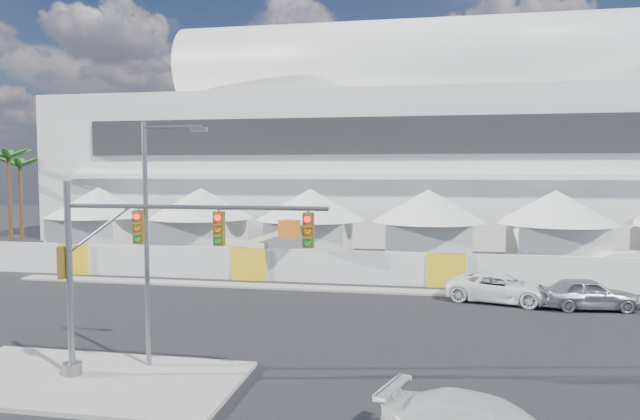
% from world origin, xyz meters
% --- Properties ---
extents(ground, '(160.00, 160.00, 0.00)m').
position_xyz_m(ground, '(0.00, 0.00, 0.00)').
color(ground, black).
rests_on(ground, ground).
extents(median_island, '(10.00, 5.00, 0.15)m').
position_xyz_m(median_island, '(-6.00, -3.00, 0.07)').
color(median_island, gray).
rests_on(median_island, ground).
extents(stadium, '(80.00, 24.80, 21.98)m').
position_xyz_m(stadium, '(8.71, 41.50, 9.45)').
color(stadium, silver).
rests_on(stadium, ground).
extents(tent_row, '(53.40, 8.40, 5.40)m').
position_xyz_m(tent_row, '(0.50, 24.00, 3.15)').
color(tent_row, silver).
rests_on(tent_row, ground).
extents(hoarding_fence, '(70.00, 0.25, 2.00)m').
position_xyz_m(hoarding_fence, '(6.00, 14.50, 1.00)').
color(hoarding_fence, silver).
rests_on(hoarding_fence, ground).
extents(palm_cluster, '(10.60, 10.60, 8.55)m').
position_xyz_m(palm_cluster, '(-33.46, 29.50, 6.88)').
color(palm_cluster, '#47331E').
rests_on(palm_cluster, ground).
extents(sedan_silver, '(2.36, 4.77, 1.56)m').
position_xyz_m(sedan_silver, '(12.67, 10.29, 0.78)').
color(sedan_silver, '#9A9B9F').
rests_on(sedan_silver, ground).
extents(pickup_curb, '(3.71, 5.81, 1.49)m').
position_xyz_m(pickup_curb, '(8.59, 11.15, 0.75)').
color(pickup_curb, white).
rests_on(pickup_curb, ground).
extents(lot_car_a, '(3.18, 5.04, 1.57)m').
position_xyz_m(lot_car_a, '(18.21, 20.45, 0.78)').
color(lot_car_a, white).
rests_on(lot_car_a, ground).
extents(traffic_mast, '(8.83, 0.62, 6.34)m').
position_xyz_m(traffic_mast, '(-4.53, -2.79, 3.74)').
color(traffic_mast, slate).
rests_on(traffic_mast, median_island).
extents(streetlight_median, '(2.29, 0.23, 8.29)m').
position_xyz_m(streetlight_median, '(-4.33, -1.49, 4.91)').
color(streetlight_median, slate).
rests_on(streetlight_median, median_island).
extents(boom_lift, '(7.87, 3.14, 3.85)m').
position_xyz_m(boom_lift, '(-7.23, 15.97, 1.03)').
color(boom_lift, '#BF5B12').
rests_on(boom_lift, ground).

